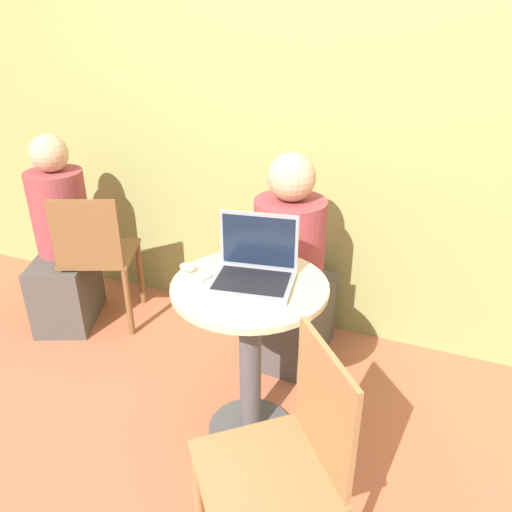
{
  "coord_description": "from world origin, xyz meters",
  "views": [
    {
      "loc": [
        0.66,
        -1.56,
        1.75
      ],
      "look_at": [
        0.01,
        0.05,
        0.88
      ],
      "focal_mm": 35.0,
      "sensor_mm": 36.0,
      "label": 1
    }
  ],
  "objects": [
    {
      "name": "round_table",
      "position": [
        0.0,
        0.0,
        0.52
      ],
      "size": [
        0.62,
        0.62,
        0.78
      ],
      "color": "#4C4C51",
      "rests_on": "ground_plane"
    },
    {
      "name": "person_seated",
      "position": [
        -0.0,
        0.56,
        0.49
      ],
      "size": [
        0.35,
        0.54,
        1.17
      ],
      "color": "#4C4742",
      "rests_on": "ground_plane"
    },
    {
      "name": "chair_background",
      "position": [
        -1.16,
        0.48,
        0.45
      ],
      "size": [
        0.52,
        0.52,
        0.85
      ],
      "color": "brown",
      "rests_on": "ground_plane"
    },
    {
      "name": "ground_plane",
      "position": [
        0.0,
        0.0,
        0.0
      ],
      "size": [
        12.0,
        12.0,
        0.0
      ],
      "primitive_type": "plane",
      "color": "#B26042"
    },
    {
      "name": "chair_empty",
      "position": [
        0.33,
        -0.51,
        0.46
      ],
      "size": [
        0.56,
        0.56,
        0.88
      ],
      "color": "#9E7042",
      "rests_on": "ground_plane"
    },
    {
      "name": "person_background",
      "position": [
        -1.41,
        0.49,
        0.47
      ],
      "size": [
        0.46,
        0.54,
        1.13
      ],
      "color": "#4C4742",
      "rests_on": "ground_plane"
    },
    {
      "name": "back_wall",
      "position": [
        0.0,
        0.98,
        1.3
      ],
      "size": [
        7.0,
        0.05,
        2.6
      ],
      "color": "#939956",
      "rests_on": "ground_plane"
    },
    {
      "name": "laptop",
      "position": [
        0.01,
        0.03,
        0.83
      ],
      "size": [
        0.35,
        0.29,
        0.26
      ],
      "color": "gray",
      "rests_on": "round_table"
    },
    {
      "name": "cell_phone",
      "position": [
        -0.19,
        -0.03,
        0.79
      ],
      "size": [
        0.07,
        0.1,
        0.02
      ],
      "color": "silver",
      "rests_on": "round_table"
    },
    {
      "name": "computer_mouse",
      "position": [
        -0.28,
        0.0,
        0.8
      ],
      "size": [
        0.07,
        0.04,
        0.04
      ],
      "color": "#B2B2B7",
      "rests_on": "round_table"
    }
  ]
}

